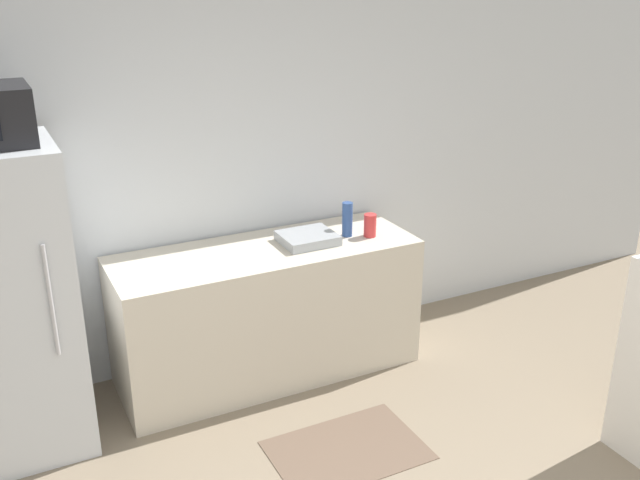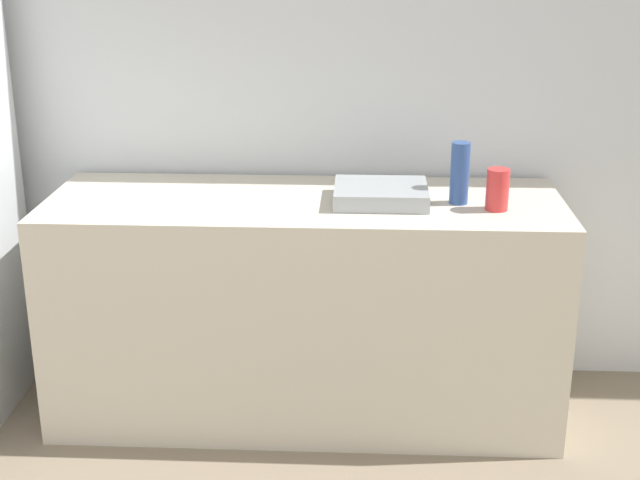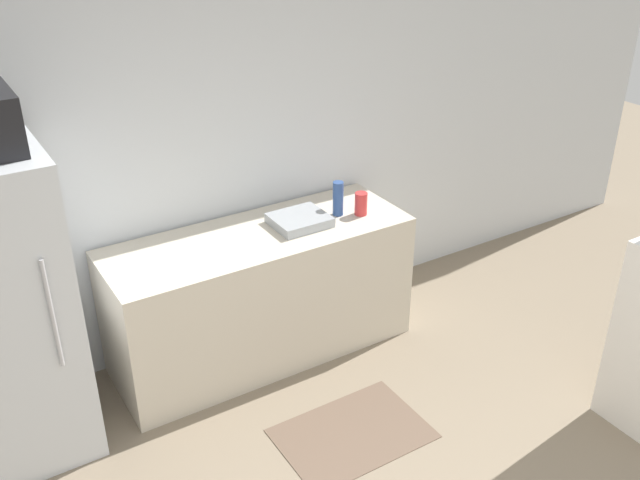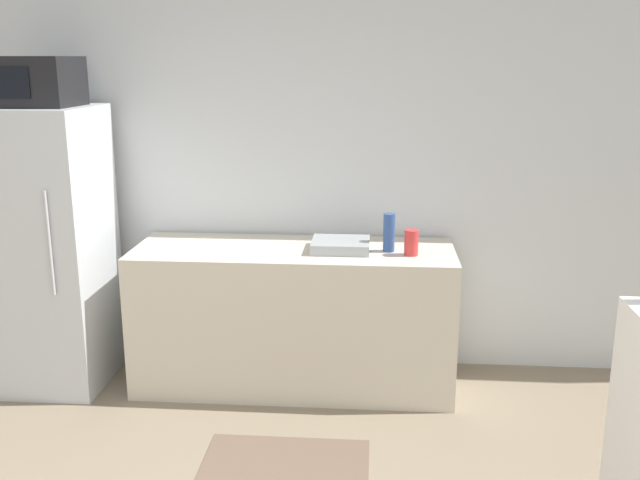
{
  "view_description": "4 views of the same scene",
  "coord_description": "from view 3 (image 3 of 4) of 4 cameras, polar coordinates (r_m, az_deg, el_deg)",
  "views": [
    {
      "loc": [
        -1.37,
        -1.33,
        2.49
      ],
      "look_at": [
        0.2,
        1.79,
        1.14
      ],
      "focal_mm": 40.0,
      "sensor_mm": 36.0,
      "label": 1
    },
    {
      "loc": [
        0.38,
        -0.68,
        1.8
      ],
      "look_at": [
        0.25,
        1.94,
        0.88
      ],
      "focal_mm": 50.0,
      "sensor_mm": 36.0,
      "label": 2
    },
    {
      "loc": [
        -1.54,
        -1.0,
        2.83
      ],
      "look_at": [
        0.32,
        2.0,
        0.98
      ],
      "focal_mm": 40.0,
      "sensor_mm": 36.0,
      "label": 3
    },
    {
      "loc": [
        0.65,
        -1.6,
        1.96
      ],
      "look_at": [
        0.38,
        1.68,
        1.11
      ],
      "focal_mm": 40.0,
      "sensor_mm": 36.0,
      "label": 4
    }
  ],
  "objects": [
    {
      "name": "refrigerator",
      "position": [
        3.93,
        -23.93,
        -5.37
      ],
      "size": [
        0.63,
        0.69,
        1.69
      ],
      "color": "silver",
      "rests_on": "ground_plane"
    },
    {
      "name": "kitchen_rug",
      "position": [
        4.16,
        2.61,
        -15.18
      ],
      "size": [
        0.83,
        0.57,
        0.01
      ],
      "primitive_type": "cube",
      "color": "brown",
      "rests_on": "ground_plane"
    },
    {
      "name": "sink_basin",
      "position": [
        4.42,
        -1.64,
        1.59
      ],
      "size": [
        0.34,
        0.3,
        0.06
      ],
      "primitive_type": "cube",
      "color": "#9EA3A8",
      "rests_on": "counter"
    },
    {
      "name": "bottle_tall",
      "position": [
        4.51,
        1.46,
        3.34
      ],
      "size": [
        0.07,
        0.07,
        0.22
      ],
      "primitive_type": "cylinder",
      "color": "#2D4C8C",
      "rests_on": "counter"
    },
    {
      "name": "wall_back",
      "position": [
        4.41,
        -9.41,
        6.98
      ],
      "size": [
        8.0,
        0.06,
        2.6
      ],
      "primitive_type": "cube",
      "color": "silver",
      "rests_on": "ground_plane"
    },
    {
      "name": "bottle_short",
      "position": [
        4.54,
        3.3,
        2.92
      ],
      "size": [
        0.08,
        0.08,
        0.15
      ],
      "primitive_type": "cylinder",
      "color": "red",
      "rests_on": "counter"
    },
    {
      "name": "counter",
      "position": [
        4.54,
        -4.74,
        -4.38
      ],
      "size": [
        1.9,
        0.67,
        0.86
      ],
      "primitive_type": "cube",
      "color": "beige",
      "rests_on": "ground_plane"
    }
  ]
}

